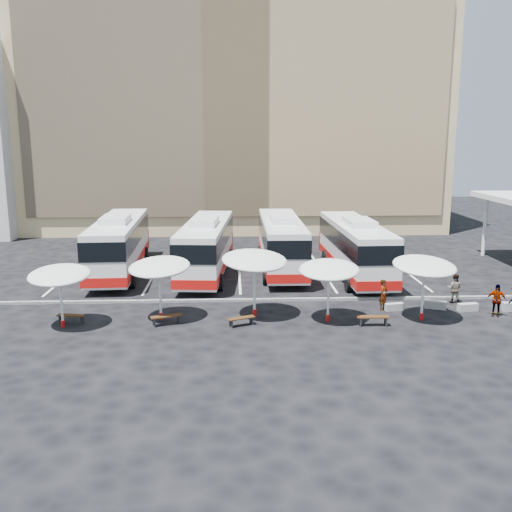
{
  "coord_description": "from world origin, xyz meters",
  "views": [
    {
      "loc": [
        -0.48,
        -31.8,
        9.44
      ],
      "look_at": [
        1.0,
        3.0,
        2.2
      ],
      "focal_mm": 40.0,
      "sensor_mm": 36.0,
      "label": 1
    }
  ],
  "objects_px": {
    "bus_1": "(206,245)",
    "sunshade_4": "(424,266)",
    "bus_2": "(281,241)",
    "wood_bench_2": "(241,319)",
    "sunshade_3": "(329,270)",
    "bus_0": "(119,243)",
    "passenger_1": "(455,289)",
    "sunshade_1": "(159,267)",
    "wood_bench_1": "(167,318)",
    "passenger_0": "(384,295)",
    "conc_bench_2": "(468,307)",
    "wood_bench_0": "(71,317)",
    "sunshade_2": "(254,261)",
    "conc_bench_1": "(436,305)",
    "sunshade_0": "(59,275)",
    "passenger_2": "(496,300)",
    "conc_bench_0": "(394,307)",
    "bus_3": "(355,246)",
    "wood_bench_3": "(373,318)"
  },
  "relations": [
    {
      "from": "bus_1",
      "to": "sunshade_4",
      "type": "distance_m",
      "value": 15.95
    },
    {
      "from": "conc_bench_1",
      "to": "passenger_0",
      "type": "bearing_deg",
      "value": -178.66
    },
    {
      "from": "wood_bench_3",
      "to": "sunshade_4",
      "type": "bearing_deg",
      "value": 16.57
    },
    {
      "from": "bus_2",
      "to": "passenger_1",
      "type": "height_order",
      "value": "bus_2"
    },
    {
      "from": "sunshade_4",
      "to": "passenger_0",
      "type": "relative_size",
      "value": 2.28
    },
    {
      "from": "sunshade_2",
      "to": "conc_bench_1",
      "type": "bearing_deg",
      "value": 5.62
    },
    {
      "from": "bus_0",
      "to": "sunshade_2",
      "type": "relative_size",
      "value": 3.02
    },
    {
      "from": "conc_bench_2",
      "to": "bus_0",
      "type": "bearing_deg",
      "value": 154.45
    },
    {
      "from": "sunshade_0",
      "to": "passenger_2",
      "type": "bearing_deg",
      "value": 2.2
    },
    {
      "from": "sunshade_2",
      "to": "wood_bench_0",
      "type": "height_order",
      "value": "sunshade_2"
    },
    {
      "from": "bus_0",
      "to": "sunshade_3",
      "type": "distance_m",
      "value": 17.37
    },
    {
      "from": "bus_2",
      "to": "sunshade_1",
      "type": "relative_size",
      "value": 3.17
    },
    {
      "from": "sunshade_2",
      "to": "conc_bench_0",
      "type": "height_order",
      "value": "sunshade_2"
    },
    {
      "from": "sunshade_1",
      "to": "sunshade_3",
      "type": "relative_size",
      "value": 1.09
    },
    {
      "from": "bus_2",
      "to": "passenger_0",
      "type": "distance_m",
      "value": 11.28
    },
    {
      "from": "bus_2",
      "to": "bus_1",
      "type": "bearing_deg",
      "value": -166.45
    },
    {
      "from": "sunshade_4",
      "to": "passenger_2",
      "type": "xyz_separation_m",
      "value": [
        4.21,
        0.49,
        -2.02
      ]
    },
    {
      "from": "wood_bench_0",
      "to": "passenger_2",
      "type": "xyz_separation_m",
      "value": [
        22.55,
        0.23,
        0.54
      ]
    },
    {
      "from": "conc_bench_0",
      "to": "sunshade_2",
      "type": "bearing_deg",
      "value": -174.07
    },
    {
      "from": "bus_1",
      "to": "wood_bench_1",
      "type": "bearing_deg",
      "value": -93.98
    },
    {
      "from": "bus_1",
      "to": "sunshade_3",
      "type": "relative_size",
      "value": 3.5
    },
    {
      "from": "bus_0",
      "to": "sunshade_0",
      "type": "xyz_separation_m",
      "value": [
        -0.65,
        -11.92,
        0.56
      ]
    },
    {
      "from": "sunshade_4",
      "to": "conc_bench_2",
      "type": "bearing_deg",
      "value": 25.46
    },
    {
      "from": "sunshade_0",
      "to": "sunshade_2",
      "type": "xyz_separation_m",
      "value": [
        9.81,
        1.34,
        0.37
      ]
    },
    {
      "from": "bus_2",
      "to": "sunshade_2",
      "type": "height_order",
      "value": "bus_2"
    },
    {
      "from": "passenger_2",
      "to": "passenger_1",
      "type": "bearing_deg",
      "value": 145.15
    },
    {
      "from": "passenger_0",
      "to": "bus_1",
      "type": "bearing_deg",
      "value": 87.92
    },
    {
      "from": "conc_bench_2",
      "to": "passenger_0",
      "type": "distance_m",
      "value": 4.71
    },
    {
      "from": "bus_1",
      "to": "bus_2",
      "type": "relative_size",
      "value": 1.01
    },
    {
      "from": "conc_bench_2",
      "to": "conc_bench_1",
      "type": "bearing_deg",
      "value": 163.61
    },
    {
      "from": "bus_0",
      "to": "wood_bench_1",
      "type": "distance_m",
      "value": 12.76
    },
    {
      "from": "bus_2",
      "to": "wood_bench_0",
      "type": "height_order",
      "value": "bus_2"
    },
    {
      "from": "bus_2",
      "to": "wood_bench_2",
      "type": "relative_size",
      "value": 8.81
    },
    {
      "from": "sunshade_1",
      "to": "sunshade_3",
      "type": "xyz_separation_m",
      "value": [
        8.78,
        -0.66,
        -0.08
      ]
    },
    {
      "from": "wood_bench_0",
      "to": "sunshade_1",
      "type": "bearing_deg",
      "value": 5.0
    },
    {
      "from": "sunshade_1",
      "to": "passenger_1",
      "type": "bearing_deg",
      "value": 8.13
    },
    {
      "from": "sunshade_2",
      "to": "wood_bench_0",
      "type": "relative_size",
      "value": 2.94
    },
    {
      "from": "bus_1",
      "to": "conc_bench_0",
      "type": "height_order",
      "value": "bus_1"
    },
    {
      "from": "bus_0",
      "to": "passenger_1",
      "type": "xyz_separation_m",
      "value": [
        20.89,
        -8.5,
        -1.3
      ]
    },
    {
      "from": "sunshade_2",
      "to": "sunshade_3",
      "type": "distance_m",
      "value": 3.94
    },
    {
      "from": "bus_0",
      "to": "passenger_2",
      "type": "distance_m",
      "value": 24.79
    },
    {
      "from": "conc_bench_2",
      "to": "sunshade_3",
      "type": "bearing_deg",
      "value": -169.63
    },
    {
      "from": "bus_2",
      "to": "sunshade_0",
      "type": "xyz_separation_m",
      "value": [
        -12.18,
        -12.38,
        0.61
      ]
    },
    {
      "from": "bus_3",
      "to": "sunshade_4",
      "type": "xyz_separation_m",
      "value": [
        1.46,
        -10.06,
        0.81
      ]
    },
    {
      "from": "sunshade_2",
      "to": "passenger_2",
      "type": "xyz_separation_m",
      "value": [
        13.0,
        -0.46,
        -2.2
      ]
    },
    {
      "from": "sunshade_4",
      "to": "wood_bench_3",
      "type": "distance_m",
      "value": 3.86
    },
    {
      "from": "wood_bench_1",
      "to": "conc_bench_0",
      "type": "bearing_deg",
      "value": 9.18
    },
    {
      "from": "bus_1",
      "to": "sunshade_2",
      "type": "distance_m",
      "value": 10.29
    },
    {
      "from": "conc_bench_1",
      "to": "passenger_2",
      "type": "bearing_deg",
      "value": -28.12
    },
    {
      "from": "bus_3",
      "to": "sunshade_0",
      "type": "relative_size",
      "value": 4.07
    }
  ]
}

